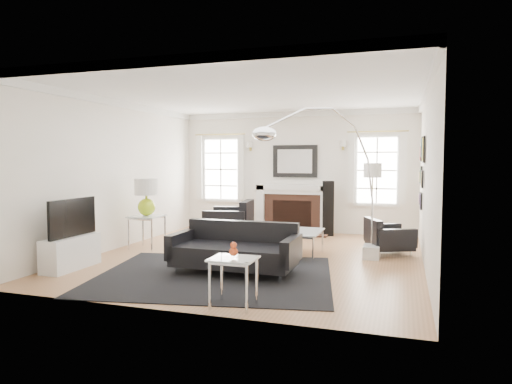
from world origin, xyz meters
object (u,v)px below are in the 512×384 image
(coffee_table, at_px, (292,232))
(arc_floor_lamp, at_px, (321,176))
(armchair_right, at_px, (387,238))
(gourd_lamp, at_px, (146,194))
(fireplace, at_px, (293,209))
(armchair_left, at_px, (232,221))
(sofa, at_px, (236,250))

(coffee_table, distance_m, arc_floor_lamp, 1.25)
(armchair_right, relative_size, coffee_table, 1.00)
(arc_floor_lamp, bearing_deg, armchair_right, 46.68)
(coffee_table, relative_size, gourd_lamp, 1.41)
(fireplace, relative_size, armchair_right, 1.72)
(fireplace, distance_m, gourd_lamp, 3.52)
(armchair_right, bearing_deg, gourd_lamp, -169.05)
(armchair_right, bearing_deg, armchair_left, 169.00)
(sofa, distance_m, coffee_table, 1.55)
(armchair_left, bearing_deg, sofa, -67.80)
(armchair_left, bearing_deg, coffee_table, -37.11)
(fireplace, bearing_deg, arc_floor_lamp, -68.44)
(fireplace, distance_m, armchair_left, 1.63)
(armchair_left, xyz_separation_m, coffee_table, (1.61, -1.22, 0.03))
(armchair_left, distance_m, armchair_right, 3.25)
(fireplace, xyz_separation_m, coffee_table, (0.57, -2.46, -0.13))
(armchair_left, bearing_deg, arc_floor_lamp, -37.43)
(sofa, relative_size, armchair_left, 1.66)
(fireplace, xyz_separation_m, sofa, (0.06, -3.92, -0.21))
(coffee_table, bearing_deg, sofa, -109.44)
(fireplace, relative_size, armchair_left, 1.51)
(coffee_table, bearing_deg, armchair_left, 142.89)
(armchair_left, relative_size, coffee_table, 1.14)
(armchair_left, relative_size, arc_floor_lamp, 0.43)
(armchair_left, bearing_deg, gourd_lamp, -128.49)
(gourd_lamp, bearing_deg, arc_floor_lamp, -3.68)
(arc_floor_lamp, bearing_deg, fireplace, 111.56)
(sofa, distance_m, armchair_left, 2.90)
(sofa, distance_m, arc_floor_lamp, 1.84)
(coffee_table, distance_m, gourd_lamp, 2.85)
(armchair_left, xyz_separation_m, gourd_lamp, (-1.16, -1.46, 0.65))
(armchair_right, bearing_deg, sofa, -135.47)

